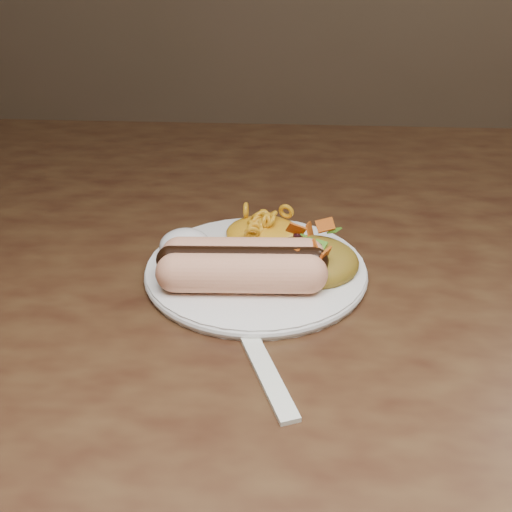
{
  "coord_description": "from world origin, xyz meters",
  "views": [
    {
      "loc": [
        -0.06,
        -0.53,
        1.05
      ],
      "look_at": [
        -0.09,
        -0.04,
        0.77
      ],
      "focal_mm": 42.0,
      "sensor_mm": 36.0,
      "label": 1
    }
  ],
  "objects": [
    {
      "name": "hotdog",
      "position": [
        -0.1,
        -0.07,
        0.78
      ],
      "size": [
        0.13,
        0.07,
        0.03
      ],
      "rotation": [
        0.0,
        0.0,
        0.04
      ],
      "color": "#EDB08B",
      "rests_on": "plate"
    },
    {
      "name": "plate",
      "position": [
        -0.09,
        -0.04,
        0.76
      ],
      "size": [
        0.23,
        0.23,
        0.01
      ],
      "primitive_type": "cylinder",
      "rotation": [
        0.0,
        0.0,
        0.11
      ],
      "color": "white",
      "rests_on": "table"
    },
    {
      "name": "table",
      "position": [
        0.0,
        0.0,
        0.66
      ],
      "size": [
        1.6,
        0.9,
        0.75
      ],
      "color": "#463019",
      "rests_on": "floor"
    },
    {
      "name": "taco_salad",
      "position": [
        -0.04,
        -0.04,
        0.78
      ],
      "size": [
        0.09,
        0.09,
        0.04
      ],
      "rotation": [
        0.0,
        0.0,
        0.28
      ],
      "color": "#B24A1A",
      "rests_on": "plate"
    },
    {
      "name": "mac_and_cheese",
      "position": [
        -0.08,
        0.02,
        0.78
      ],
      "size": [
        0.09,
        0.08,
        0.03
      ],
      "primitive_type": "ellipsoid",
      "rotation": [
        0.0,
        0.0,
        -0.18
      ],
      "color": "yellow",
      "rests_on": "plate"
    },
    {
      "name": "sour_cream",
      "position": [
        -0.16,
        -0.02,
        0.78
      ],
      "size": [
        0.06,
        0.06,
        0.03
      ],
      "primitive_type": "ellipsoid",
      "rotation": [
        0.0,
        0.0,
        -0.24
      ],
      "color": "white",
      "rests_on": "plate"
    },
    {
      "name": "fork",
      "position": [
        -0.07,
        -0.18,
        0.75
      ],
      "size": [
        0.08,
        0.15,
        0.0
      ],
      "primitive_type": "cube",
      "rotation": [
        0.0,
        0.0,
        0.36
      ],
      "color": "silver",
      "rests_on": "table"
    }
  ]
}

